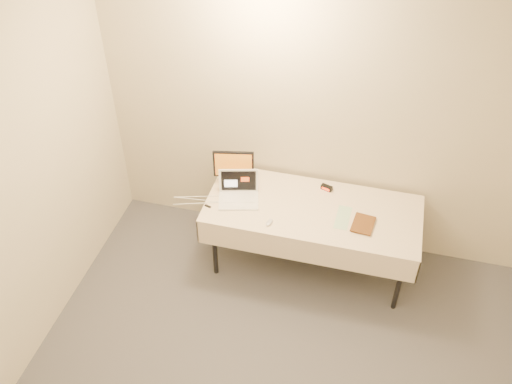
% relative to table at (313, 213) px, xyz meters
% --- Properties ---
extents(back_wall, '(4.00, 0.10, 2.70)m').
position_rel_table_xyz_m(back_wall, '(0.00, 0.45, 0.67)').
color(back_wall, beige).
rests_on(back_wall, ground).
extents(table, '(1.86, 0.81, 0.74)m').
position_rel_table_xyz_m(table, '(0.00, 0.00, 0.00)').
color(table, black).
rests_on(table, ground).
extents(laptop, '(0.41, 0.36, 0.24)m').
position_rel_table_xyz_m(laptop, '(-0.66, -0.03, 0.12)').
color(laptop, white).
rests_on(laptop, table).
extents(monitor, '(0.36, 0.15, 0.37)m').
position_rel_table_xyz_m(monitor, '(-0.75, 0.14, 0.28)').
color(monitor, black).
rests_on(monitor, table).
extents(book, '(0.18, 0.04, 0.24)m').
position_rel_table_xyz_m(book, '(0.35, -0.09, 0.18)').
color(book, '#95551B').
rests_on(book, table).
extents(alarm_clock, '(0.11, 0.07, 0.04)m').
position_rel_table_xyz_m(alarm_clock, '(0.07, 0.28, 0.08)').
color(alarm_clock, black).
rests_on(alarm_clock, table).
extents(clicker, '(0.07, 0.10, 0.02)m').
position_rel_table_xyz_m(clicker, '(-0.32, -0.28, 0.07)').
color(clicker, silver).
rests_on(clicker, table).
extents(paper_form, '(0.12, 0.30, 0.00)m').
position_rel_table_xyz_m(paper_form, '(0.27, -0.05, 0.06)').
color(paper_form, '#AFDCB0').
rests_on(paper_form, table).
extents(usb_dongle, '(0.06, 0.03, 0.01)m').
position_rel_table_xyz_m(usb_dongle, '(-0.89, -0.21, 0.07)').
color(usb_dongle, black).
rests_on(usb_dongle, table).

